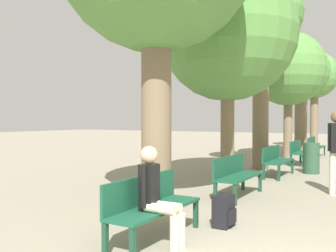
{
  "coord_description": "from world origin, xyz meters",
  "views": [
    {
      "loc": [
        0.75,
        -3.28,
        1.56
      ],
      "look_at": [
        -3.61,
        4.09,
        1.41
      ],
      "focal_mm": 40.0,
      "sensor_mm": 36.0,
      "label": 1
    }
  ],
  "objects": [
    {
      "name": "bench_row_2",
      "position": [
        -1.92,
        7.05,
        0.48
      ],
      "size": [
        0.48,
        1.63,
        0.82
      ],
      "color": "#195138",
      "rests_on": "ground_plane"
    },
    {
      "name": "person_seated",
      "position": [
        -1.7,
        0.58,
        0.66
      ],
      "size": [
        0.58,
        0.33,
        1.24
      ],
      "color": "beige",
      "rests_on": "ground_plane"
    },
    {
      "name": "tree_row_5",
      "position": [
        -2.72,
        18.0,
        3.87
      ],
      "size": [
        2.5,
        2.5,
        5.2
      ],
      "color": "#7A664C",
      "rests_on": "ground_plane"
    },
    {
      "name": "bench_row_4",
      "position": [
        -1.92,
        13.32,
        0.48
      ],
      "size": [
        0.48,
        1.63,
        0.82
      ],
      "color": "#195138",
      "rests_on": "ground_plane"
    },
    {
      "name": "backpack",
      "position": [
        -1.31,
        1.8,
        0.23
      ],
      "size": [
        0.27,
        0.34,
        0.46
      ],
      "color": "black",
      "rests_on": "ground_plane"
    },
    {
      "name": "trash_bin",
      "position": [
        -1.18,
        8.09,
        0.44
      ],
      "size": [
        0.45,
        0.45,
        0.89
      ],
      "color": "#2D5138",
      "rests_on": "ground_plane"
    },
    {
      "name": "tree_row_2",
      "position": [
        -2.72,
        8.26,
        4.73
      ],
      "size": [
        2.57,
        2.57,
        6.17
      ],
      "color": "#7A664C",
      "rests_on": "ground_plane"
    },
    {
      "name": "bench_row_1",
      "position": [
        -1.92,
        3.91,
        0.48
      ],
      "size": [
        0.48,
        1.63,
        0.82
      ],
      "color": "#195138",
      "rests_on": "ground_plane"
    },
    {
      "name": "bench_row_0",
      "position": [
        -1.92,
        0.77,
        0.48
      ],
      "size": [
        0.48,
        1.63,
        0.82
      ],
      "color": "#195138",
      "rests_on": "ground_plane"
    },
    {
      "name": "tree_row_1",
      "position": [
        -2.72,
        5.48,
        3.7
      ],
      "size": [
        3.41,
        3.41,
        5.43
      ],
      "color": "#7A664C",
      "rests_on": "ground_plane"
    },
    {
      "name": "tree_row_4",
      "position": [
        -2.72,
        14.5,
        3.64
      ],
      "size": [
        2.5,
        2.5,
        5.02
      ],
      "color": "#7A664C",
      "rests_on": "ground_plane"
    },
    {
      "name": "tree_row_3",
      "position": [
        -2.72,
        11.96,
        3.54
      ],
      "size": [
        2.92,
        2.92,
        5.03
      ],
      "color": "#7A664C",
      "rests_on": "ground_plane"
    },
    {
      "name": "bench_row_3",
      "position": [
        -1.92,
        10.18,
        0.48
      ],
      "size": [
        0.48,
        1.63,
        0.82
      ],
      "color": "#195138",
      "rests_on": "ground_plane"
    }
  ]
}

